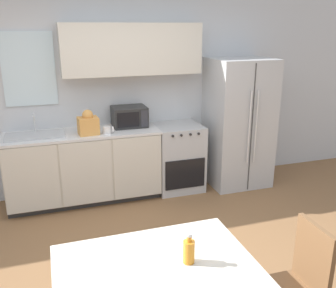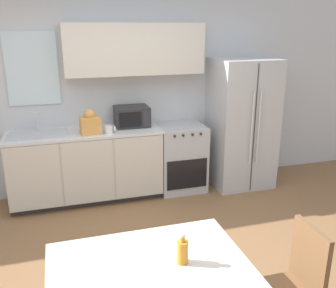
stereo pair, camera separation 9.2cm
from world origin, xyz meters
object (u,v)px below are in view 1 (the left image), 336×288
at_px(dining_table, 159,285).
at_px(coffee_mug, 108,130).
at_px(oven_range, 178,157).
at_px(refrigerator, 238,123).
at_px(dining_chair_side, 300,278).
at_px(drink_bottle, 189,251).
at_px(microwave, 129,117).

bearing_deg(dining_table, coffee_mug, 87.34).
relative_size(oven_range, refrigerator, 0.51).
bearing_deg(dining_chair_side, oven_range, -0.85).
relative_size(oven_range, dining_table, 0.73).
bearing_deg(dining_chair_side, dining_table, 87.75).
distance_m(refrigerator, dining_table, 3.34).
xyz_separation_m(refrigerator, dining_chair_side, (-0.98, -2.75, -0.35)).
bearing_deg(coffee_mug, oven_range, 10.72).
xyz_separation_m(refrigerator, dining_table, (-1.97, -2.69, -0.21)).
distance_m(dining_chair_side, drink_bottle, 0.86).
height_order(dining_table, drink_bottle, drink_bottle).
bearing_deg(dining_table, oven_range, 68.30).
height_order(microwave, dining_chair_side, microwave).
relative_size(oven_range, coffee_mug, 7.07).
bearing_deg(dining_table, drink_bottle, 9.78).
distance_m(oven_range, coffee_mug, 1.12).
distance_m(refrigerator, drink_bottle, 3.19).
relative_size(microwave, dining_table, 0.35).
relative_size(oven_range, dining_chair_side, 0.98).
xyz_separation_m(coffee_mug, dining_table, (-0.12, -2.57, -0.29)).
relative_size(microwave, dining_chair_side, 0.47).
xyz_separation_m(oven_range, refrigerator, (0.88, -0.06, 0.43)).
bearing_deg(oven_range, drink_bottle, -108.13).
relative_size(dining_table, drink_bottle, 6.04).
height_order(microwave, coffee_mug, microwave).
xyz_separation_m(coffee_mug, drink_bottle, (0.09, -2.53, -0.12)).
bearing_deg(drink_bottle, dining_table, -170.22).
distance_m(refrigerator, dining_chair_side, 2.94).
xyz_separation_m(refrigerator, drink_bottle, (-1.77, -2.66, -0.03)).
bearing_deg(microwave, coffee_mug, -140.11).
xyz_separation_m(dining_table, dining_chair_side, (1.00, -0.06, -0.15)).
bearing_deg(refrigerator, oven_range, 176.00).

